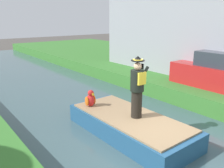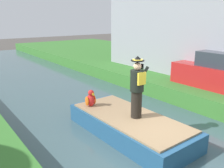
# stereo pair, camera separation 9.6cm
# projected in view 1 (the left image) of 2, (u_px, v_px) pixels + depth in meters

# --- Properties ---
(ground_plane) EXTENTS (80.00, 80.00, 0.00)m
(ground_plane) POSITION_uv_depth(u_px,v_px,m) (154.00, 151.00, 6.78)
(ground_plane) COLOR #4C4742
(canal_water) EXTENTS (6.28, 48.00, 0.10)m
(canal_water) POSITION_uv_depth(u_px,v_px,m) (154.00, 149.00, 6.77)
(canal_water) COLOR #3D565B
(canal_water) RESTS_ON ground
(boat) EXTENTS (1.87, 4.23, 0.61)m
(boat) POSITION_uv_depth(u_px,v_px,m) (130.00, 125.00, 7.45)
(boat) COLOR #23517A
(boat) RESTS_ON canal_water
(person_pirate) EXTENTS (0.61, 0.42, 1.85)m
(person_pirate) POSITION_uv_depth(u_px,v_px,m) (137.00, 87.00, 7.04)
(person_pirate) COLOR black
(person_pirate) RESTS_ON boat
(parrot_plush) EXTENTS (0.36, 0.35, 0.57)m
(parrot_plush) POSITION_uv_depth(u_px,v_px,m) (90.00, 99.00, 8.11)
(parrot_plush) COLOR red
(parrot_plush) RESTS_ON boat
(parked_car_red) EXTENTS (1.71, 4.00, 1.50)m
(parked_car_red) POSITION_uv_depth(u_px,v_px,m) (222.00, 73.00, 9.98)
(parked_car_red) COLOR red
(parked_car_red) RESTS_ON grass_bank_far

